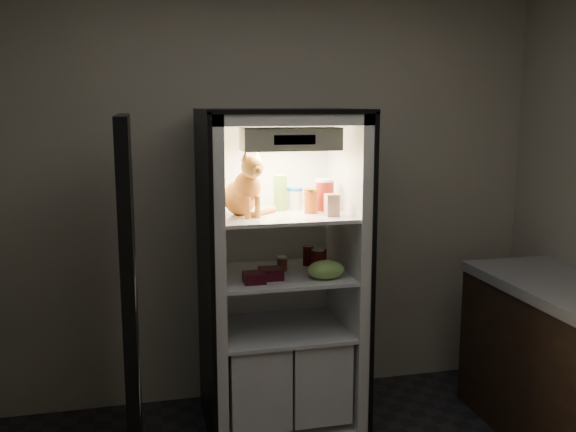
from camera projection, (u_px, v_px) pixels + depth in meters
name	position (u px, v px, depth m)	size (l,w,h in m)	color
room_shell	(364.00, 183.00, 2.31)	(3.60, 3.60, 3.60)	white
refrigerator	(280.00, 294.00, 3.78)	(0.90, 0.72, 1.88)	white
fridge_door	(131.00, 303.00, 3.22)	(0.07, 0.87, 1.85)	black
tabby_cat	(244.00, 191.00, 3.54)	(0.34, 0.37, 0.37)	orange
parmesan_shaker	(280.00, 193.00, 3.70)	(0.08, 0.08, 0.21)	#25892D
mayo_tub	(295.00, 198.00, 3.76)	(0.09, 0.09, 0.13)	white
salsa_jar	(311.00, 201.00, 3.62)	(0.08, 0.08, 0.14)	maroon
pepper_jar	(325.00, 195.00, 3.71)	(0.11, 0.11, 0.18)	#A52E16
cream_carton	(332.00, 205.00, 3.53)	(0.07, 0.07, 0.12)	silver
soda_can_a	(308.00, 255.00, 3.86)	(0.07, 0.07, 0.12)	black
soda_can_b	(320.00, 258.00, 3.77)	(0.07, 0.07, 0.13)	black
soda_can_c	(318.00, 261.00, 3.68)	(0.07, 0.07, 0.14)	black
condiment_jar	(282.00, 264.00, 3.73)	(0.06, 0.06, 0.08)	#5C301A
grape_bag	(326.00, 270.00, 3.56)	(0.21, 0.15, 0.11)	#7FBD58
berry_box_left	(254.00, 278.00, 3.49)	(0.12, 0.12, 0.06)	#450B16
berry_box_right	(271.00, 274.00, 3.56)	(0.12, 0.12, 0.06)	#450B16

